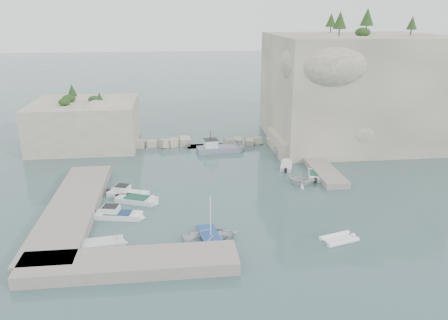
{
  "coord_description": "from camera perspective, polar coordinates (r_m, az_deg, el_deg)",
  "views": [
    {
      "loc": [
        -5.85,
        -44.73,
        20.38
      ],
      "look_at": [
        0.0,
        6.0,
        3.0
      ],
      "focal_mm": 35.0,
      "sensor_mm": 36.0,
      "label": 1
    }
  ],
  "objects": [
    {
      "name": "outcrop_west",
      "position": [
        73.12,
        -17.6,
        4.56
      ],
      "size": [
        16.0,
        14.0,
        7.0
      ],
      "primitive_type": "cube",
      "color": "beige",
      "rests_on": "ground"
    },
    {
      "name": "quay_west",
      "position": [
        49.29,
        -19.16,
        -6.04
      ],
      "size": [
        5.0,
        24.0,
        1.1
      ],
      "primitive_type": "cube",
      "color": "#9E9689",
      "rests_on": "ground"
    },
    {
      "name": "ground",
      "position": [
        49.5,
        0.8,
        -5.52
      ],
      "size": [
        400.0,
        400.0,
        0.0
      ],
      "primitive_type": "plane",
      "color": "#405F60",
      "rests_on": "ground"
    },
    {
      "name": "tender_east_d",
      "position": [
        65.39,
        8.28,
        0.43
      ],
      "size": [
        4.66,
        2.9,
        1.69
      ],
      "primitive_type": "imported",
      "rotation": [
        0.0,
        0.0,
        1.26
      ],
      "color": "silver",
      "rests_on": "ground"
    },
    {
      "name": "rowboat",
      "position": [
        41.65,
        -1.75,
        -10.51
      ],
      "size": [
        5.83,
        4.62,
        1.09
      ],
      "primitive_type": "imported",
      "rotation": [
        0.0,
        0.0,
        1.75
      ],
      "color": "white",
      "rests_on": "ground"
    },
    {
      "name": "motorboat_c",
      "position": [
        50.54,
        -11.31,
        -5.38
      ],
      "size": [
        5.4,
        3.7,
        0.7
      ],
      "primitive_type": null,
      "rotation": [
        0.0,
        0.0,
        -0.41
      ],
      "color": "silver",
      "rests_on": "ground"
    },
    {
      "name": "ledge_east",
      "position": [
        61.39,
        12.18,
        -0.64
      ],
      "size": [
        3.0,
        16.0,
        0.8
      ],
      "primitive_type": "cube",
      "color": "#9E9689",
      "rests_on": "ground"
    },
    {
      "name": "cliff_east",
      "position": [
        74.57,
        16.48,
        8.87
      ],
      "size": [
        26.0,
        22.0,
        17.0
      ],
      "primitive_type": "cube",
      "color": "beige",
      "rests_on": "ground"
    },
    {
      "name": "motorboat_b",
      "position": [
        52.23,
        -12.39,
        -4.64
      ],
      "size": [
        5.43,
        3.32,
        1.4
      ],
      "primitive_type": null,
      "rotation": [
        0.0,
        0.0,
        -0.34
      ],
      "color": "white",
      "rests_on": "ground"
    },
    {
      "name": "motorboat_e",
      "position": [
        42.24,
        -15.64,
        -10.82
      ],
      "size": [
        4.41,
        2.23,
        0.7
      ],
      "primitive_type": null,
      "rotation": [
        0.0,
        0.0,
        0.12
      ],
      "color": "silver",
      "rests_on": "ground"
    },
    {
      "name": "tender_east_a",
      "position": [
        55.15,
        10.04,
        -3.2
      ],
      "size": [
        4.19,
        3.9,
        1.81
      ],
      "primitive_type": "imported",
      "rotation": [
        0.0,
        0.0,
        1.25
      ],
      "color": "silver",
      "rests_on": "ground"
    },
    {
      "name": "rowboat_mast",
      "position": [
        40.42,
        -1.79,
        -7.24
      ],
      "size": [
        0.1,
        0.1,
        4.2
      ],
      "primitive_type": "cylinder",
      "color": "white",
      "rests_on": "rowboat"
    },
    {
      "name": "tender_east_b",
      "position": [
        57.94,
        11.7,
        -2.21
      ],
      "size": [
        2.49,
        4.54,
        0.7
      ],
      "primitive_type": null,
      "rotation": [
        0.0,
        0.0,
        1.32
      ],
      "color": "silver",
      "rests_on": "ground"
    },
    {
      "name": "breakwater",
      "position": [
        69.74,
        -2.33,
        2.39
      ],
      "size": [
        28.0,
        3.0,
        1.4
      ],
      "primitive_type": "cube",
      "color": "beige",
      "rests_on": "ground"
    },
    {
      "name": "inflatable_dinghy",
      "position": [
        43.05,
        14.76,
        -10.14
      ],
      "size": [
        3.96,
        2.68,
        0.44
      ],
      "primitive_type": null,
      "rotation": [
        0.0,
        0.0,
        0.28
      ],
      "color": "white",
      "rests_on": "ground"
    },
    {
      "name": "vegetation",
      "position": [
        73.12,
        12.86,
        16.43
      ],
      "size": [
        53.48,
        13.88,
        13.4
      ],
      "color": "#1E4219",
      "rests_on": "ground"
    },
    {
      "name": "work_boat",
      "position": [
        67.04,
        -0.57,
        1.1
      ],
      "size": [
        7.79,
        3.09,
        2.2
      ],
      "primitive_type": null,
      "rotation": [
        0.0,
        0.0,
        0.11
      ],
      "color": "slate",
      "rests_on": "ground"
    },
    {
      "name": "quay_south",
      "position": [
        38.07,
        -12.17,
        -13.07
      ],
      "size": [
        18.0,
        4.0,
        1.1
      ],
      "primitive_type": "cube",
      "color": "#9E9689",
      "rests_on": "ground"
    },
    {
      "name": "tender_east_c",
      "position": [
        60.9,
        8.14,
        -0.95
      ],
      "size": [
        2.77,
        4.84,
        0.7
      ],
      "primitive_type": null,
      "rotation": [
        0.0,
        0.0,
        1.27
      ],
      "color": "silver",
      "rests_on": "ground"
    },
    {
      "name": "cliff_terrace",
      "position": [
        68.24,
        9.74,
        2.24
      ],
      "size": [
        8.0,
        10.0,
        2.5
      ],
      "primitive_type": "cube",
      "color": "beige",
      "rests_on": "ground"
    },
    {
      "name": "motorboat_d",
      "position": [
        47.25,
        -13.65,
        -7.33
      ],
      "size": [
        5.66,
        2.69,
        1.4
      ],
      "primitive_type": null,
      "rotation": [
        0.0,
        0.0,
        -0.2
      ],
      "color": "white",
      "rests_on": "ground"
    }
  ]
}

